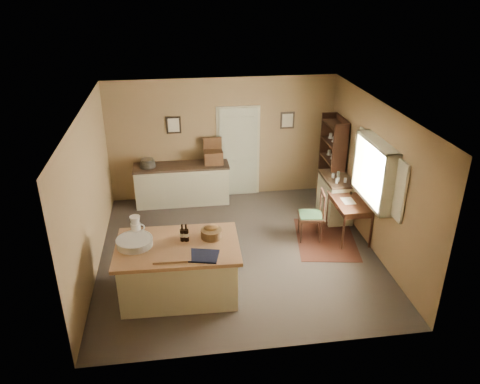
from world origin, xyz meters
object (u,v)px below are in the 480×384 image
object	(u,v)px
desk_chair	(310,216)
writing_desk	(350,205)
right_cabinet	(335,197)
shelving_unit	(334,162)
work_island	(178,268)
sideboard	(182,183)

from	to	relation	value
desk_chair	writing_desk	bearing A→B (deg)	7.11
right_cabinet	shelving_unit	distance (m)	0.87
work_island	desk_chair	world-z (taller)	work_island
work_island	shelving_unit	bearing A→B (deg)	41.31
work_island	writing_desk	xyz separation A→B (m)	(3.30, 1.36, 0.19)
sideboard	right_cabinet	distance (m)	3.33
writing_desk	sideboard	bearing A→B (deg)	148.34
work_island	shelving_unit	distance (m)	4.50
right_cabinet	shelving_unit	bearing A→B (deg)	77.43
writing_desk	shelving_unit	world-z (taller)	shelving_unit
work_island	right_cabinet	distance (m)	3.95
sideboard	desk_chair	world-z (taller)	sideboard
right_cabinet	shelving_unit	size ratio (longest dim) A/B	0.51
sideboard	writing_desk	distance (m)	3.69
writing_desk	desk_chair	bearing A→B (deg)	179.24
right_cabinet	sideboard	bearing A→B (deg)	160.37
sideboard	writing_desk	xyz separation A→B (m)	(3.13, -1.93, 0.19)
right_cabinet	shelving_unit	world-z (taller)	shelving_unit
right_cabinet	writing_desk	bearing A→B (deg)	-89.98
desk_chair	right_cabinet	bearing A→B (deg)	54.31
work_island	sideboard	size ratio (longest dim) A/B	0.94
desk_chair	right_cabinet	size ratio (longest dim) A/B	0.99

